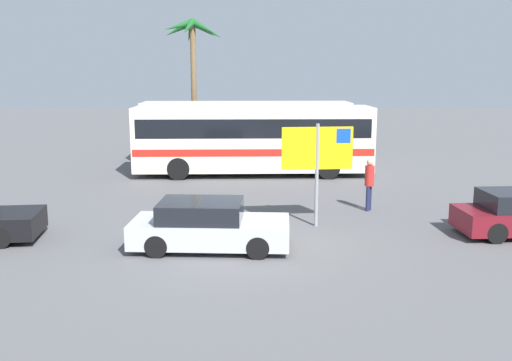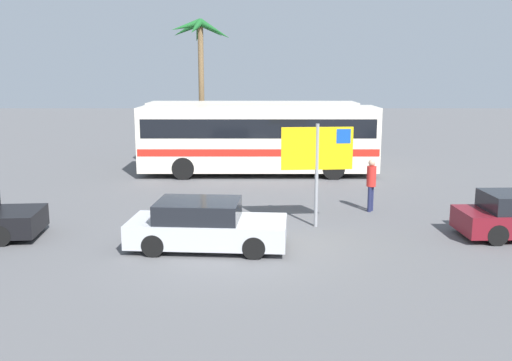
{
  "view_description": "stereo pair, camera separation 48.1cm",
  "coord_description": "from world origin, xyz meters",
  "px_view_note": "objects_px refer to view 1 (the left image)",
  "views": [
    {
      "loc": [
        0.3,
        -14.82,
        4.75
      ],
      "look_at": [
        0.79,
        3.08,
        1.3
      ],
      "focal_mm": 39.82,
      "sensor_mm": 36.0,
      "label": 1
    },
    {
      "loc": [
        0.78,
        -14.82,
        4.75
      ],
      "look_at": [
        0.79,
        3.08,
        1.3
      ],
      "focal_mm": 39.82,
      "sensor_mm": 36.0,
      "label": 2
    }
  ],
  "objects_px": {
    "bus_rear_coach": "(246,129)",
    "ferry_sign": "(319,152)",
    "pedestrian_near_sign": "(369,180)",
    "bus_front_coach": "(253,137)",
    "car_silver": "(208,226)"
  },
  "relations": [
    {
      "from": "bus_rear_coach",
      "to": "bus_front_coach",
      "type": "bearing_deg",
      "value": -85.86
    },
    {
      "from": "car_silver",
      "to": "pedestrian_near_sign",
      "type": "height_order",
      "value": "pedestrian_near_sign"
    },
    {
      "from": "bus_rear_coach",
      "to": "pedestrian_near_sign",
      "type": "distance_m",
      "value": 11.65
    },
    {
      "from": "bus_front_coach",
      "to": "car_silver",
      "type": "height_order",
      "value": "bus_front_coach"
    },
    {
      "from": "ferry_sign",
      "to": "car_silver",
      "type": "xyz_separation_m",
      "value": [
        -3.28,
        -2.21,
        -1.69
      ]
    },
    {
      "from": "pedestrian_near_sign",
      "to": "car_silver",
      "type": "bearing_deg",
      "value": -107.18
    },
    {
      "from": "pedestrian_near_sign",
      "to": "bus_front_coach",
      "type": "bearing_deg",
      "value": 153.49
    },
    {
      "from": "bus_front_coach",
      "to": "bus_rear_coach",
      "type": "bearing_deg",
      "value": 94.14
    },
    {
      "from": "bus_rear_coach",
      "to": "pedestrian_near_sign",
      "type": "height_order",
      "value": "bus_rear_coach"
    },
    {
      "from": "bus_front_coach",
      "to": "pedestrian_near_sign",
      "type": "height_order",
      "value": "bus_front_coach"
    },
    {
      "from": "bus_front_coach",
      "to": "ferry_sign",
      "type": "height_order",
      "value": "ferry_sign"
    },
    {
      "from": "bus_front_coach",
      "to": "pedestrian_near_sign",
      "type": "xyz_separation_m",
      "value": [
        3.84,
        -7.01,
        -0.7
      ]
    },
    {
      "from": "bus_rear_coach",
      "to": "ferry_sign",
      "type": "xyz_separation_m",
      "value": [
        2.08,
        -12.83,
        0.54
      ]
    },
    {
      "from": "bus_rear_coach",
      "to": "car_silver",
      "type": "xyz_separation_m",
      "value": [
        -1.2,
        -15.04,
        -1.15
      ]
    },
    {
      "from": "ferry_sign",
      "to": "pedestrian_near_sign",
      "type": "bearing_deg",
      "value": 38.84
    }
  ]
}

